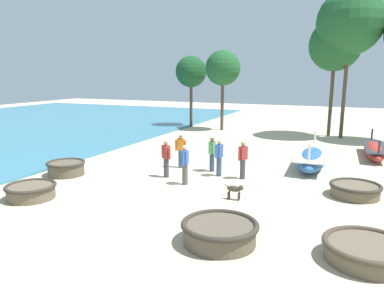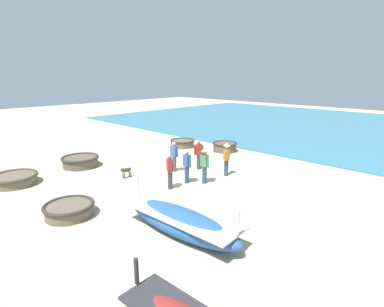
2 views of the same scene
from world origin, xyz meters
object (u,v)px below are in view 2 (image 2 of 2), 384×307
coracle_far_right (14,179)px  dog (126,170)px  coracle_weathered (225,146)px  long_boat_green_hull (181,221)px  coracle_center (80,161)px  fisherman_hauling (170,171)px  fisherman_standing_right (226,157)px  coracle_beside_post (182,143)px  coracle_tilted (69,209)px  fisherman_standing_left (174,156)px  fisherman_with_hat (187,166)px  fisherman_crouching (199,154)px  fisherman_by_coracle (205,163)px

coracle_far_right → dog: size_ratio=2.97×
coracle_weathered → long_boat_green_hull: bearing=30.7°
coracle_center → coracle_weathered: bearing=156.5°
coracle_far_right → fisherman_hauling: size_ratio=1.30×
coracle_center → dog: size_ratio=2.91×
fisherman_standing_right → dog: (3.65, -3.32, -0.59)m
coracle_beside_post → fisherman_standing_right: size_ratio=1.03×
coracle_beside_post → fisherman_hauling: fisherman_hauling is taller
coracle_center → coracle_tilted: bearing=60.2°
coracle_weathered → fisherman_standing_right: 5.07m
fisherman_standing_left → dog: (2.33, -0.95, -0.46)m
coracle_tilted → fisherman_with_hat: fisherman_with_hat is taller
fisherman_crouching → dog: size_ratio=2.29×
fisherman_standing_left → fisherman_with_hat: (0.79, 1.71, 0.00)m
coracle_beside_post → fisherman_by_coracle: 7.48m
coracle_weathered → fisherman_with_hat: bearing=22.3°
fisherman_standing_left → fisherman_by_coracle: (0.24, 2.31, 0.12)m
fisherman_crouching → fisherman_by_coracle: bearing=49.8°
coracle_beside_post → fisherman_standing_left: 5.60m
coracle_center → fisherman_standing_left: 5.30m
fisherman_standing_right → fisherman_crouching: bearing=-84.9°
coracle_beside_post → fisherman_by_coracle: size_ratio=1.03×
coracle_beside_post → dog: (6.52, 2.73, 0.09)m
fisherman_standing_left → fisherman_hauling: same height
fisherman_standing_left → coracle_center: bearing=-55.5°
coracle_far_right → fisherman_by_coracle: (-6.17, 6.18, 0.69)m
coracle_beside_post → long_boat_green_hull: size_ratio=0.38×
coracle_far_right → long_boat_green_hull: (-2.23, 8.69, 0.15)m
fisherman_hauling → fisherman_standing_right: fisherman_standing_right is taller
coracle_center → fisherman_hauling: size_ratio=1.27×
coracle_far_right → fisherman_by_coracle: bearing=135.0°
fisherman_by_coracle → fisherman_hauling: bearing=-21.4°
fisherman_standing_left → fisherman_with_hat: 1.88m
fisherman_by_coracle → coracle_far_right: bearing=-45.0°
coracle_beside_post → fisherman_with_hat: bearing=47.3°
coracle_tilted → coracle_center: size_ratio=0.89×
dog → coracle_center: bearing=-79.1°
coracle_beside_post → fisherman_crouching: size_ratio=1.10×
coracle_tilted → fisherman_standing_right: size_ratio=1.06×
coracle_beside_post → fisherman_hauling: (6.01, 5.37, 0.56)m
long_boat_green_hull → fisherman_with_hat: size_ratio=2.89×
fisherman_by_coracle → coracle_tilted: bearing=-11.8°
fisherman_crouching → coracle_beside_post: bearing=-124.9°
fisherman_standing_left → dog: 2.56m
long_boat_green_hull → fisherman_by_coracle: 4.71m
fisherman_hauling → fisherman_with_hat: bearing=179.2°
fisherman_crouching → fisherman_standing_right: size_ratio=0.94×
coracle_center → fisherman_standing_right: (-4.31, 6.72, 0.64)m
coracle_center → coracle_far_right: size_ratio=0.98×
fisherman_hauling → dog: 2.73m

